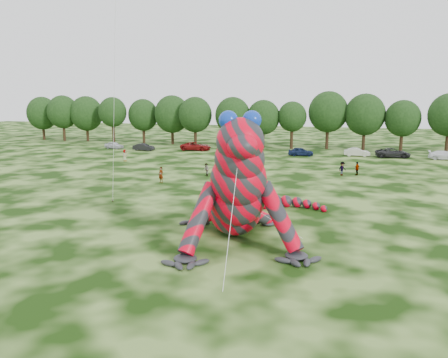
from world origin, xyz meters
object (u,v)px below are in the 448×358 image
tree_9 (292,125)px  tree_10 (328,120)px  car_5 (357,152)px  spectator_1 (206,170)px  tree_2 (87,119)px  tree_5 (172,120)px  car_2 (196,146)px  tree_1 (63,118)px  spectator_2 (342,169)px  car_1 (144,147)px  car_6 (393,153)px  tree_11 (365,122)px  car_3 (238,151)px  tree_7 (233,122)px  flying_kite (115,6)px  car_7 (445,155)px  tree_3 (113,120)px  spectator_5 (229,186)px  tree_8 (263,124)px  tree_0 (43,118)px  tree_6 (195,122)px  spectator_3 (357,169)px  tree_4 (143,121)px  car_4 (301,152)px  inflatable_gecko (234,172)px  car_0 (114,145)px  spectator_4 (125,155)px  spectator_0 (161,175)px

tree_9 → tree_10: size_ratio=0.83×
car_5 → spectator_1: bearing=140.8°
tree_2 → tree_10: tree_10 is taller
tree_5 → car_2: size_ratio=1.80×
tree_1 → spectator_2: tree_1 is taller
car_1 → car_6: 42.08m
tree_11 → car_3: bearing=-148.6°
tree_1 → tree_10: 55.76m
tree_7 → tree_10: tree_10 is taller
flying_kite → car_7: (31.98, 41.05, -15.66)m
tree_3 → spectator_5: bearing=-48.3°
tree_3 → tree_8: size_ratio=1.06×
tree_0 → spectator_1: 59.74m
tree_7 → car_5: (22.73, -7.00, -4.07)m
car_7 → spectator_5: size_ratio=2.56×
tree_7 → car_5: size_ratio=2.32×
tree_6 → spectator_3: (30.05, -25.07, -3.91)m
spectator_1 → tree_3: bearing=-170.6°
car_5 → spectator_1: size_ratio=2.59×
tree_1 → car_3: 44.04m
tree_4 → car_4: bearing=-18.0°
tree_10 → tree_11: tree_10 is taller
tree_1 → car_3: size_ratio=2.08×
inflatable_gecko → tree_5: 59.50m
flying_kite → tree_11: size_ratio=1.84×
car_0 → spectator_4: 16.84m
tree_6 → spectator_1: (12.46, -30.71, -3.96)m
tree_1 → tree_3: tree_1 is taller
tree_1 → spectator_4: 36.42m
car_7 → spectator_2: spectator_2 is taller
flying_kite → spectator_5: size_ratio=10.03×
tree_0 → tree_9: size_ratio=1.10×
tree_7 → spectator_2: (20.84, -25.77, -3.89)m
spectator_2 → spectator_5: 17.78m
tree_5 → car_3: bearing=-36.3°
car_2 → car_4: (18.89, -2.04, -0.06)m
tree_2 → car_2: bearing=-17.7°
car_7 → spectator_2: bearing=147.9°
tree_9 → spectator_3: tree_9 is taller
car_1 → spectator_2: 38.13m
tree_8 → spectator_4: (-16.60, -22.43, -3.61)m
tree_6 → spectator_1: size_ratio=6.04×
car_5 → tree_4: bearing=75.6°
car_2 → car_5: bearing=-92.2°
tree_8 → tree_5: bearing=175.6°
tree_9 → tree_7: bearing=-177.2°
tree_9 → car_3: (-7.27, -11.33, -3.65)m
tree_3 → tree_7: size_ratio=1.00×
tree_5 → spectator_0: tree_5 is taller
car_4 → spectator_5: spectator_5 is taller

